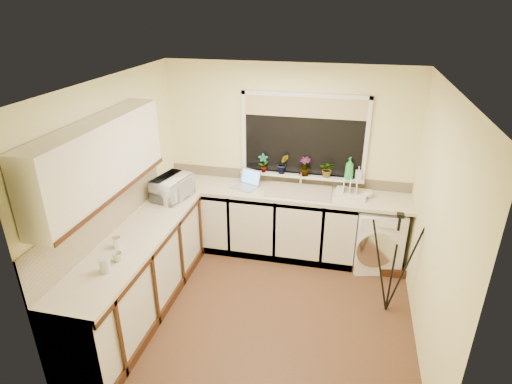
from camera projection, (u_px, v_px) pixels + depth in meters
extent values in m
plane|color=brown|center=(263.00, 307.00, 4.72)|extent=(3.20, 3.20, 0.00)
plane|color=white|center=(265.00, 84.00, 3.71)|extent=(3.20, 3.20, 0.00)
plane|color=#FCF3A8|center=(287.00, 159.00, 5.55)|extent=(3.20, 0.00, 3.20)
plane|color=#FCF3A8|center=(218.00, 306.00, 2.89)|extent=(3.20, 0.00, 3.20)
plane|color=#FCF3A8|center=(118.00, 194.00, 4.54)|extent=(0.00, 3.00, 3.00)
plane|color=#FCF3A8|center=(434.00, 227.00, 3.89)|extent=(0.00, 3.00, 3.00)
cube|color=silver|center=(258.00, 220.00, 5.68)|extent=(2.55, 0.60, 0.86)
cube|color=silver|center=(139.00, 276.00, 4.54)|extent=(0.54, 2.40, 0.86)
cube|color=beige|center=(283.00, 192.00, 5.42)|extent=(3.20, 0.60, 0.04)
cube|color=beige|center=(134.00, 239.00, 4.36)|extent=(0.60, 2.40, 0.04)
cube|color=silver|center=(100.00, 159.00, 3.87)|extent=(0.28, 1.90, 0.70)
cube|color=beige|center=(105.00, 215.00, 4.31)|extent=(0.02, 2.40, 0.45)
cube|color=beige|center=(287.00, 177.00, 5.64)|extent=(3.20, 0.02, 0.14)
cube|color=black|center=(304.00, 136.00, 5.36)|extent=(1.50, 0.02, 1.00)
cube|color=tan|center=(305.00, 107.00, 5.18)|extent=(1.50, 0.02, 0.25)
cube|color=white|center=(301.00, 176.00, 5.52)|extent=(1.60, 0.14, 0.03)
cube|color=tan|center=(299.00, 191.00, 5.37)|extent=(0.82, 0.46, 0.03)
cylinder|color=silver|center=(301.00, 178.00, 5.49)|extent=(0.03, 0.03, 0.24)
cube|color=white|center=(375.00, 237.00, 5.35)|extent=(0.68, 0.67, 0.81)
cube|color=#AEADB5|center=(245.00, 187.00, 5.49)|extent=(0.35, 0.30, 0.02)
cube|color=#57AAEC|center=(250.00, 177.00, 5.55)|extent=(0.30, 0.17, 0.20)
cylinder|color=silver|center=(169.00, 197.00, 5.02)|extent=(0.15, 0.15, 0.19)
cube|color=beige|center=(351.00, 194.00, 5.26)|extent=(0.43, 0.34, 0.06)
cylinder|color=silver|center=(105.00, 265.00, 3.78)|extent=(0.10, 0.10, 0.14)
cylinder|color=white|center=(117.00, 243.00, 4.16)|extent=(0.08, 0.08, 0.11)
imported|color=white|center=(173.00, 187.00, 5.17)|extent=(0.44, 0.56, 0.27)
imported|color=#999999|center=(263.00, 163.00, 5.54)|extent=(0.16, 0.14, 0.25)
imported|color=#999999|center=(283.00, 164.00, 5.50)|extent=(0.18, 0.16, 0.27)
imported|color=#999999|center=(305.00, 166.00, 5.44)|extent=(0.16, 0.16, 0.25)
imported|color=#999999|center=(328.00, 169.00, 5.41)|extent=(0.21, 0.19, 0.21)
imported|color=green|center=(349.00, 168.00, 5.33)|extent=(0.14, 0.14, 0.29)
imported|color=#999999|center=(359.00, 173.00, 5.33)|extent=(0.08, 0.09, 0.17)
imported|color=white|center=(368.00, 194.00, 5.22)|extent=(0.15, 0.15, 0.09)
imported|color=beige|center=(117.00, 257.00, 3.95)|extent=(0.11, 0.11, 0.09)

